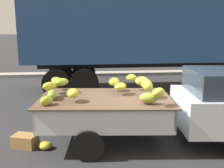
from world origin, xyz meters
The scene contains 6 objects.
ground centered at (0.00, 0.00, 0.00)m, with size 220.00×220.00×0.00m, color #28282B.
curb_strip centered at (0.00, 8.99, 0.08)m, with size 80.00×0.80×0.16m, color gray.
pickup_truck centered at (1.07, -0.33, 0.89)m, with size 5.32×2.29×1.70m.
semi_trailer centered at (2.08, 5.48, 2.54)m, with size 12.04×2.77×3.95m.
fallen_banana_bunch_near_tailgate centered at (-2.31, -0.36, 0.08)m, with size 0.28×0.27×0.16m, color gold.
produce_crate centered at (-2.77, -0.21, 0.14)m, with size 0.52×0.36×0.28m, color olive.
Camera 1 is at (-1.39, -6.00, 2.61)m, focal length 43.23 mm.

